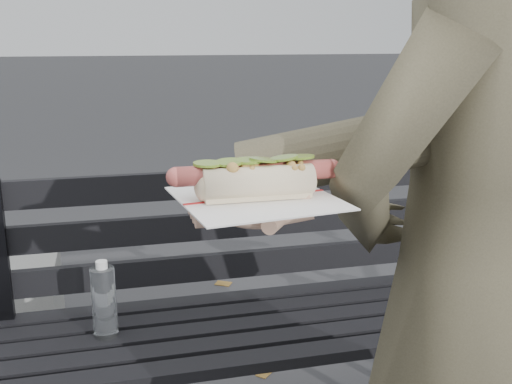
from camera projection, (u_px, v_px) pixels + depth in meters
The scene contains 3 objects.
park_bench at pixel (245, 297), 1.72m from camera, with size 1.50×0.44×0.88m.
person at pixel (467, 306), 0.98m from camera, with size 0.60×0.39×1.64m, color #423D2C.
held_hotdog at pixel (373, 151), 0.85m from camera, with size 0.62×0.30×0.20m.
Camera 1 is at (-0.27, -0.73, 1.25)m, focal length 42.00 mm.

